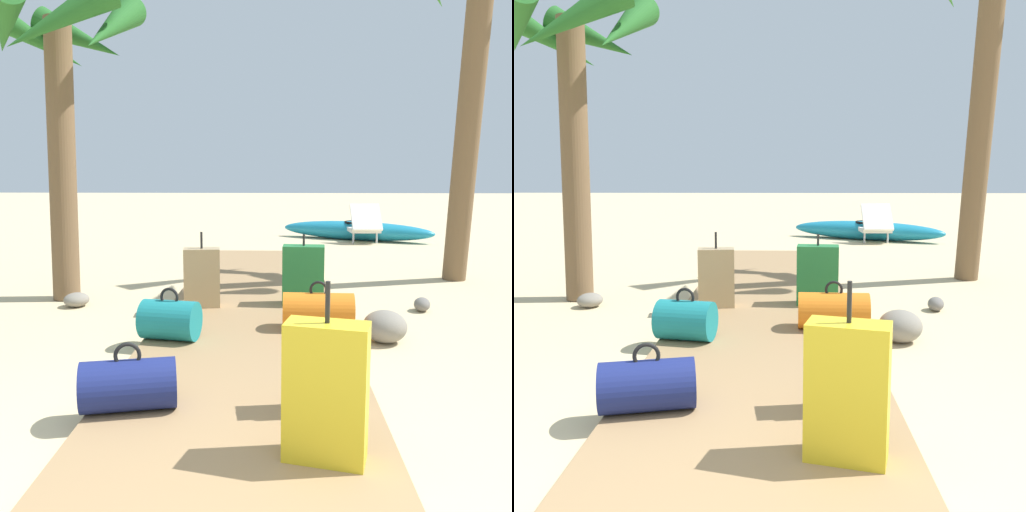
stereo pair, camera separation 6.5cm
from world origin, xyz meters
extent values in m
plane|color=#D1BA8C|center=(0.00, 3.24, 0.00)|extent=(60.00, 60.00, 0.00)
cube|color=#9E7A51|center=(0.00, 4.05, 0.04)|extent=(1.76, 8.10, 0.08)
cylinder|color=#197A7F|center=(-0.65, 2.83, 0.25)|extent=(0.53, 0.42, 0.34)
torus|color=black|center=(-0.65, 2.83, 0.45)|extent=(0.17, 0.06, 0.16)
cube|color=#237538|center=(0.54, 4.14, 0.40)|extent=(0.45, 0.27, 0.63)
cylinder|color=black|center=(0.54, 4.14, 0.77)|extent=(0.02, 0.02, 0.12)
cube|color=tan|center=(-0.53, 4.01, 0.39)|extent=(0.39, 0.25, 0.62)
cylinder|color=black|center=(-0.53, 4.01, 0.78)|extent=(0.02, 0.02, 0.17)
cylinder|color=navy|center=(-0.64, 1.42, 0.23)|extent=(0.62, 0.43, 0.31)
torus|color=black|center=(-0.64, 1.42, 0.42)|extent=(0.17, 0.06, 0.16)
cube|color=gold|center=(0.49, 0.87, 0.43)|extent=(0.44, 0.30, 0.70)
cylinder|color=black|center=(0.49, 0.87, 0.89)|extent=(0.02, 0.02, 0.21)
cylinder|color=orange|center=(0.63, 3.19, 0.25)|extent=(0.65, 0.35, 0.33)
torus|color=black|center=(0.63, 3.19, 0.44)|extent=(0.16, 0.03, 0.16)
cube|color=slate|center=(0.53, 1.45, 0.32)|extent=(0.33, 0.24, 0.49)
ellipsoid|color=slate|center=(0.53, 1.45, 0.57)|extent=(0.32, 0.23, 0.15)
cylinder|color=#3A3A3D|center=(0.47, 1.34, 0.32)|extent=(0.04, 0.04, 0.39)
cylinder|color=#3A3A3D|center=(0.62, 1.36, 0.32)|extent=(0.04, 0.04, 0.39)
cylinder|color=brown|center=(2.71, 5.71, 2.17)|extent=(0.31, 0.83, 4.35)
cylinder|color=brown|center=(-2.21, 4.70, 1.59)|extent=(0.31, 0.45, 3.20)
cone|color=#236023|center=(-1.55, 4.60, 3.04)|extent=(0.55, 1.38, 0.95)
cone|color=#236023|center=(-2.13, 5.24, 3.07)|extent=(1.19, 0.53, 0.77)
cone|color=#236023|center=(-2.68, 5.18, 3.07)|extent=(1.24, 1.22, 0.86)
cone|color=#236023|center=(-2.65, 4.43, 3.06)|extent=(0.87, 1.11, 0.76)
cone|color=#236023|center=(-1.95, 4.15, 3.02)|extent=(1.26, 0.85, 0.95)
cube|color=white|center=(2.04, 10.30, 0.26)|extent=(0.69, 1.44, 0.08)
cube|color=white|center=(2.08, 9.70, 0.54)|extent=(0.63, 0.50, 0.53)
cylinder|color=silver|center=(1.76, 10.84, 0.11)|extent=(0.04, 0.04, 0.22)
cylinder|color=silver|center=(2.24, 10.87, 0.11)|extent=(0.04, 0.04, 0.22)
cylinder|color=silver|center=(1.84, 9.72, 0.11)|extent=(0.04, 0.04, 0.22)
cylinder|color=silver|center=(2.32, 9.75, 0.11)|extent=(0.04, 0.04, 0.22)
ellipsoid|color=teal|center=(1.96, 10.31, 0.20)|extent=(3.25, 1.91, 0.40)
torus|color=black|center=(1.96, 10.31, 0.38)|extent=(0.65, 0.65, 0.05)
ellipsoid|color=gray|center=(-1.96, 4.26, 0.08)|extent=(0.38, 0.39, 0.16)
ellipsoid|color=gray|center=(1.21, 3.07, 0.14)|extent=(0.52, 0.52, 0.29)
ellipsoid|color=slate|center=(1.82, 4.19, 0.07)|extent=(0.23, 0.28, 0.15)
camera|label=1|loc=(0.24, -1.79, 1.52)|focal=39.66mm
camera|label=2|loc=(0.17, -1.79, 1.52)|focal=39.66mm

